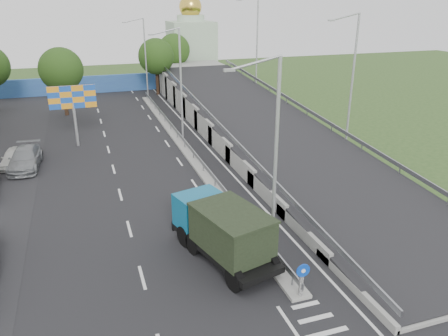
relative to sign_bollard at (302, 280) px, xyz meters
name	(u,v)px	position (x,y,z in m)	size (l,w,h in m)	color
ground	(326,332)	(0.00, -2.17, -1.03)	(160.00, 160.00, 0.00)	#2D4C1E
road_surface	(160,169)	(-3.00, 17.83, -1.03)	(26.00, 90.00, 0.04)	black
median	(185,148)	(0.00, 21.83, -0.93)	(1.00, 44.00, 0.20)	gray
overpass_ramp	(263,123)	(7.50, 21.83, 0.72)	(10.00, 50.00, 3.50)	gray
median_guardrail	(185,141)	(0.00, 21.83, -0.28)	(0.09, 44.00, 0.71)	gray
sign_bollard	(302,280)	(0.00, 0.00, 0.00)	(0.64, 0.23, 1.67)	black
lamp_post_near	(272,150)	(0.11, 3.83, 4.77)	(2.74, 0.18, 10.08)	#B2B5B7
lamp_post_mid	(179,80)	(0.11, 23.83, 4.77)	(2.74, 0.18, 10.08)	#B2B5B7
lamp_post_far	(144,54)	(0.11, 43.83, 4.77)	(2.74, 0.18, 10.08)	#B2B5B7
blue_wall	(111,83)	(-4.00, 49.83, 0.17)	(30.00, 0.50, 2.40)	#2B4E9E
church	(191,45)	(10.00, 57.83, 4.28)	(7.00, 7.00, 13.80)	#B2CCAD
billboard	(73,101)	(-9.00, 25.83, 3.15)	(4.00, 0.24, 5.50)	#B2B5B7
tree_left_mid	(61,70)	(-10.00, 37.83, 4.14)	(4.80, 4.80, 7.60)	black
tree_median_far	(156,57)	(2.00, 45.83, 4.14)	(4.80, 4.80, 7.60)	black
tree_ramp_far	(174,50)	(6.00, 52.83, 4.14)	(4.80, 4.80, 7.60)	black
dump_truck	(222,229)	(-2.25, 4.37, 0.62)	(4.17, 7.20, 3.00)	black
parked_car_d	(25,159)	(-13.01, 21.38, -0.25)	(2.20, 5.40, 1.57)	gray
parked_car_e	(14,157)	(-13.90, 22.23, -0.34)	(1.65, 4.10, 1.40)	#B6B7B2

